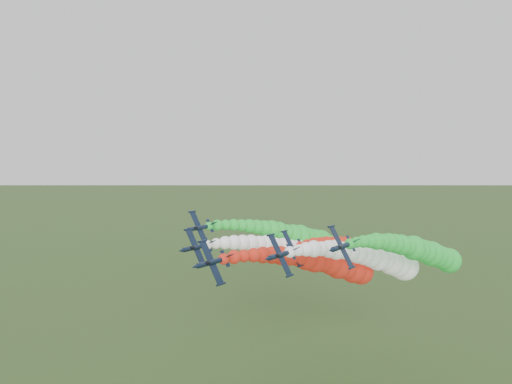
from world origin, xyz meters
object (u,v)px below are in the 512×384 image
(jet_inner_left, at_px, (303,252))
(jet_outer_right, at_px, (423,252))
(jet_lead, at_px, (329,264))
(jet_inner_right, at_px, (378,259))
(jet_outer_left, at_px, (300,237))
(jet_trail, at_px, (375,253))

(jet_inner_left, height_order, jet_outer_right, jet_outer_right)
(jet_lead, xyz_separation_m, jet_inner_right, (7.88, 11.81, 0.24))
(jet_inner_left, xyz_separation_m, jet_outer_left, (-7.03, 10.10, 2.20))
(jet_trail, bearing_deg, jet_inner_left, -125.89)
(jet_inner_left, xyz_separation_m, jet_trail, (13.07, 18.06, -1.54))
(jet_trail, bearing_deg, jet_lead, -91.48)
(jet_inner_left, height_order, jet_outer_left, jet_outer_left)
(jet_inner_left, xyz_separation_m, jet_inner_right, (20.26, 3.24, 0.13))
(jet_trail, bearing_deg, jet_outer_left, -158.40)
(jet_inner_right, xyz_separation_m, jet_outer_right, (9.79, 4.50, 2.28))
(jet_inner_left, distance_m, jet_trail, 22.35)
(jet_inner_right, bearing_deg, jet_outer_right, 24.67)
(jet_lead, xyz_separation_m, jet_outer_left, (-19.41, 18.67, 2.31))
(jet_outer_left, distance_m, jet_trail, 21.94)
(jet_lead, xyz_separation_m, jet_inner_left, (-12.38, 8.57, 0.11))
(jet_inner_left, relative_size, jet_outer_right, 1.00)
(jet_inner_right, height_order, jet_trail, jet_inner_right)
(jet_lead, relative_size, jet_inner_left, 1.00)
(jet_lead, height_order, jet_trail, jet_lead)
(jet_lead, distance_m, jet_inner_left, 15.06)
(jet_outer_right, relative_size, jet_trail, 1.00)
(jet_lead, bearing_deg, jet_outer_right, 42.70)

